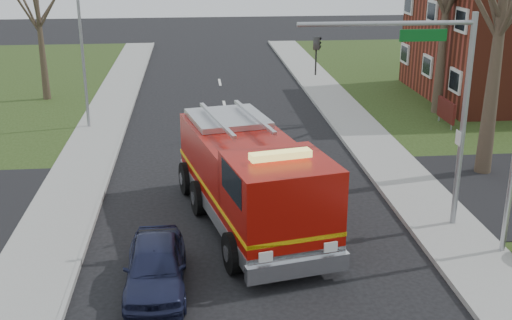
{
  "coord_description": "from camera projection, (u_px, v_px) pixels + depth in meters",
  "views": [
    {
      "loc": [
        -1.64,
        -16.61,
        8.83
      ],
      "look_at": [
        0.28,
        2.91,
        2.0
      ],
      "focal_mm": 45.0,
      "sensor_mm": 36.0,
      "label": 1
    }
  ],
  "objects": [
    {
      "name": "bare_tree_left",
      "position": [
        37.0,
        1.0,
        34.71
      ],
      "size": [
        4.5,
        4.5,
        9.0
      ],
      "color": "#352A1F",
      "rests_on": "ground"
    },
    {
      "name": "sidewalk_left",
      "position": [
        38.0,
        266.0,
        18.07
      ],
      "size": [
        2.4,
        80.0,
        0.15
      ],
      "primitive_type": "cube",
      "color": "gray",
      "rests_on": "ground"
    },
    {
      "name": "ground",
      "position": [
        256.0,
        258.0,
        18.67
      ],
      "size": [
        120.0,
        120.0,
        0.0
      ],
      "primitive_type": "plane",
      "color": "black",
      "rests_on": "ground"
    },
    {
      "name": "utility_pole_far",
      "position": [
        83.0,
        57.0,
        30.05
      ],
      "size": [
        0.14,
        0.14,
        7.0
      ],
      "primitive_type": "cylinder",
      "color": "gray",
      "rests_on": "ground"
    },
    {
      "name": "health_center_sign",
      "position": [
        446.0,
        111.0,
        31.1
      ],
      "size": [
        0.12,
        2.0,
        1.4
      ],
      "color": "#4A1311",
      "rests_on": "ground"
    },
    {
      "name": "fire_engine",
      "position": [
        251.0,
        182.0,
        20.24
      ],
      "size": [
        4.63,
        8.75,
        3.36
      ],
      "rotation": [
        0.0,
        0.0,
        0.21
      ],
      "color": "#930D06",
      "rests_on": "ground"
    },
    {
      "name": "traffic_signal_mast",
      "position": [
        426.0,
        84.0,
        19.01
      ],
      "size": [
        5.29,
        0.18,
        6.8
      ],
      "color": "gray",
      "rests_on": "ground"
    },
    {
      "name": "sidewalk_right",
      "position": [
        462.0,
        246.0,
        19.21
      ],
      "size": [
        2.4,
        80.0,
        0.15
      ],
      "primitive_type": "cube",
      "color": "gray",
      "rests_on": "ground"
    },
    {
      "name": "parked_car_maroon",
      "position": [
        156.0,
        266.0,
        16.82
      ],
      "size": [
        1.63,
        3.96,
        1.34
      ],
      "primitive_type": "imported",
      "rotation": [
        0.0,
        0.0,
        0.01
      ],
      "color": "#1D2140",
      "rests_on": "ground"
    }
  ]
}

